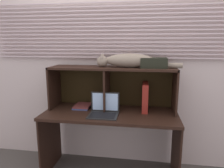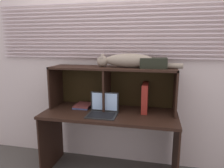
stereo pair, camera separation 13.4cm
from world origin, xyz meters
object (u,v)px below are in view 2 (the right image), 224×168
at_px(binder_upright, 145,97).
at_px(storage_box, 154,63).
at_px(cat, 128,61).
at_px(book_stack, 83,106).
at_px(laptop, 103,110).

relative_size(binder_upright, storage_box, 1.12).
distance_m(cat, binder_upright, 0.44).
bearing_deg(book_stack, storage_box, 0.32).
bearing_deg(binder_upright, laptop, -154.47).
distance_m(laptop, binder_upright, 0.48).
bearing_deg(cat, laptop, -139.01).
distance_m(laptop, book_stack, 0.35).
bearing_deg(book_stack, cat, 0.49).
distance_m(binder_upright, book_stack, 0.73).
height_order(book_stack, storage_box, storage_box).
relative_size(cat, book_stack, 3.97).
bearing_deg(laptop, storage_box, 21.96).
height_order(laptop, book_stack, laptop).
distance_m(cat, storage_box, 0.27).
bearing_deg(binder_upright, storage_box, 0.00).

